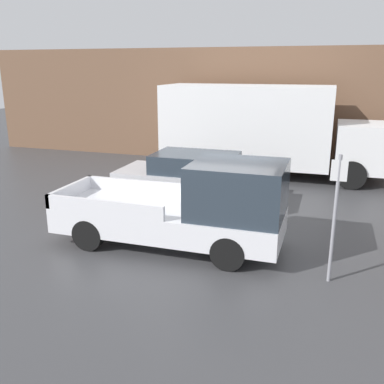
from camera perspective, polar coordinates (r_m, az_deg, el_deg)
name	(u,v)px	position (r m, az deg, el deg)	size (l,w,h in m)	color
ground_plane	(213,248)	(10.24, 2.88, -7.45)	(60.00, 60.00, 0.00)	#3D3D3F
building_wall	(274,107)	(18.93, 10.82, 11.05)	(28.00, 0.15, 4.94)	brown
pickup_truck	(192,208)	(9.91, 0.03, -2.19)	(5.38, 1.98, 2.12)	silver
car	(192,177)	(13.30, 0.04, 1.96)	(4.59, 2.01, 1.58)	silver
delivery_truck	(262,128)	(16.92, 9.27, 8.41)	(8.46, 2.51, 3.45)	white
parking_sign	(335,213)	(8.63, 18.53, -2.64)	(0.30, 0.07, 2.58)	gray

